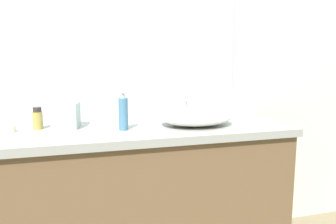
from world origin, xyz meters
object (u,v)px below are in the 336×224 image
candle_jar (10,129)px  sink_basin (196,117)px  soap_dispenser (123,112)px  lotion_bottle (38,119)px  tissue_box (66,114)px

candle_jar → sink_basin: bearing=-4.5°
soap_dispenser → candle_jar: bearing=170.0°
sink_basin → candle_jar: sink_basin is taller
sink_basin → soap_dispenser: soap_dispenser is taller
lotion_bottle → tissue_box: tissue_box is taller
lotion_bottle → candle_jar: size_ratio=2.34×
tissue_box → candle_jar: size_ratio=3.52×
sink_basin → lotion_bottle: size_ratio=3.59×
sink_basin → lotion_bottle: lotion_bottle is taller
tissue_box → candle_jar: bearing=-170.5°
sink_basin → soap_dispenser: (-0.41, -0.02, 0.05)m
lotion_bottle → candle_jar: (-0.12, -0.05, -0.04)m
soap_dispenser → candle_jar: (-0.56, 0.10, -0.07)m
sink_basin → soap_dispenser: size_ratio=1.96×
soap_dispenser → sink_basin: bearing=3.1°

